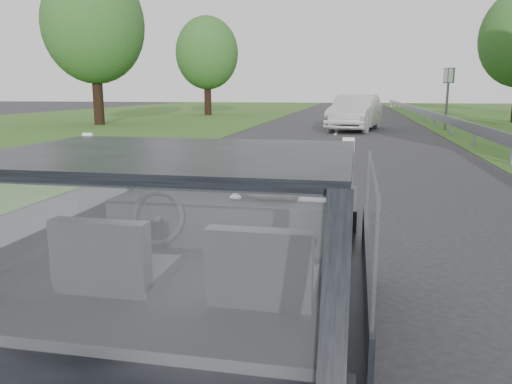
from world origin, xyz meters
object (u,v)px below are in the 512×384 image
at_px(cat, 269,188).
at_px(other_car, 355,113).
at_px(highway_sign, 447,100).
at_px(subject_car, 203,269).

bearing_deg(cat, other_car, 88.22).
height_order(cat, highway_sign, highway_sign).
distance_m(subject_car, other_car, 19.75).
bearing_deg(subject_car, highway_sign, 77.37).
xyz_separation_m(other_car, highway_sign, (3.89, 0.86, 0.56)).
bearing_deg(other_car, highway_sign, 22.92).
xyz_separation_m(subject_car, highway_sign, (4.61, 20.59, 0.60)).
relative_size(cat, other_car, 0.12).
height_order(subject_car, highway_sign, highway_sign).
xyz_separation_m(subject_car, cat, (0.27, 0.63, 0.36)).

